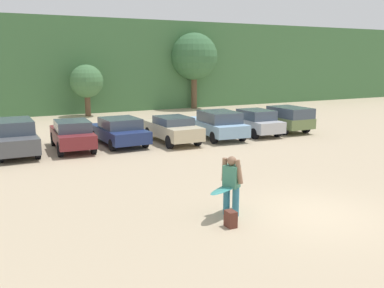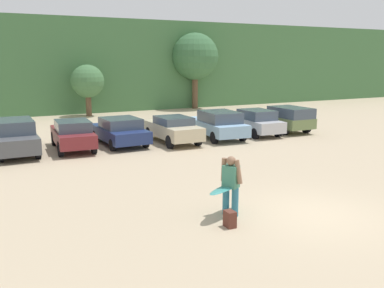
{
  "view_description": "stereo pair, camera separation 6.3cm",
  "coord_description": "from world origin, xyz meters",
  "px_view_note": "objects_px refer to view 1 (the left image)",
  "views": [
    {
      "loc": [
        -8.48,
        -8.76,
        4.43
      ],
      "look_at": [
        -1.04,
        5.94,
        1.13
      ],
      "focal_mm": 39.41,
      "sensor_mm": 36.0,
      "label": 1
    },
    {
      "loc": [
        -8.42,
        -8.79,
        4.43
      ],
      "look_at": [
        -1.04,
        5.94,
        1.13
      ],
      "focal_mm": 39.41,
      "sensor_mm": 36.0,
      "label": 2
    }
  ],
  "objects_px": {
    "parked_car_silver": "(254,122)",
    "surfboard_teal": "(227,187)",
    "parked_car_champagne": "(172,129)",
    "parked_car_olive_green": "(283,118)",
    "parked_car_dark_gray": "(15,136)",
    "backpack_dropped": "(231,219)",
    "parked_car_maroon": "(72,134)",
    "parked_car_navy": "(119,131)",
    "parked_car_sky_blue": "(217,124)",
    "person_adult": "(231,182)"
  },
  "relations": [
    {
      "from": "parked_car_silver",
      "to": "surfboard_teal",
      "type": "bearing_deg",
      "value": 143.82
    },
    {
      "from": "parked_car_champagne",
      "to": "parked_car_olive_green",
      "type": "distance_m",
      "value": 7.76
    },
    {
      "from": "parked_car_silver",
      "to": "parked_car_dark_gray",
      "type": "bearing_deg",
      "value": 89.17
    },
    {
      "from": "parked_car_champagne",
      "to": "surfboard_teal",
      "type": "relative_size",
      "value": 2.54
    },
    {
      "from": "parked_car_dark_gray",
      "to": "backpack_dropped",
      "type": "distance_m",
      "value": 13.07
    },
    {
      "from": "parked_car_maroon",
      "to": "parked_car_navy",
      "type": "distance_m",
      "value": 2.5
    },
    {
      "from": "parked_car_dark_gray",
      "to": "surfboard_teal",
      "type": "height_order",
      "value": "parked_car_dark_gray"
    },
    {
      "from": "parked_car_silver",
      "to": "parked_car_sky_blue",
      "type": "bearing_deg",
      "value": 93.43
    },
    {
      "from": "parked_car_silver",
      "to": "surfboard_teal",
      "type": "relative_size",
      "value": 2.51
    },
    {
      "from": "parked_car_olive_green",
      "to": "person_adult",
      "type": "distance_m",
      "value": 15.43
    },
    {
      "from": "parked_car_maroon",
      "to": "parked_car_champagne",
      "type": "xyz_separation_m",
      "value": [
        5.24,
        -0.49,
        -0.03
      ]
    },
    {
      "from": "parked_car_sky_blue",
      "to": "parked_car_maroon",
      "type": "bearing_deg",
      "value": 90.71
    },
    {
      "from": "parked_car_dark_gray",
      "to": "parked_car_navy",
      "type": "distance_m",
      "value": 5.11
    },
    {
      "from": "parked_car_sky_blue",
      "to": "parked_car_silver",
      "type": "height_order",
      "value": "parked_car_sky_blue"
    },
    {
      "from": "parked_car_olive_green",
      "to": "surfboard_teal",
      "type": "height_order",
      "value": "parked_car_olive_green"
    },
    {
      "from": "parked_car_dark_gray",
      "to": "person_adult",
      "type": "relative_size",
      "value": 2.68
    },
    {
      "from": "parked_car_champagne",
      "to": "parked_car_olive_green",
      "type": "bearing_deg",
      "value": -87.93
    },
    {
      "from": "parked_car_champagne",
      "to": "parked_car_silver",
      "type": "distance_m",
      "value": 5.43
    },
    {
      "from": "parked_car_maroon",
      "to": "person_adult",
      "type": "height_order",
      "value": "person_adult"
    },
    {
      "from": "parked_car_navy",
      "to": "person_adult",
      "type": "xyz_separation_m",
      "value": [
        -0.24,
        -11.49,
        0.24
      ]
    },
    {
      "from": "parked_car_maroon",
      "to": "surfboard_teal",
      "type": "relative_size",
      "value": 2.5
    },
    {
      "from": "parked_car_sky_blue",
      "to": "parked_car_silver",
      "type": "distance_m",
      "value": 2.62
    },
    {
      "from": "parked_car_maroon",
      "to": "person_adult",
      "type": "xyz_separation_m",
      "value": [
        2.26,
        -11.27,
        0.2
      ]
    },
    {
      "from": "surfboard_teal",
      "to": "parked_car_silver",
      "type": "bearing_deg",
      "value": -157.5
    },
    {
      "from": "parked_car_champagne",
      "to": "parked_car_maroon",
      "type": "bearing_deg",
      "value": 84.47
    },
    {
      "from": "parked_car_navy",
      "to": "parked_car_maroon",
      "type": "bearing_deg",
      "value": 92.61
    },
    {
      "from": "parked_car_silver",
      "to": "backpack_dropped",
      "type": "height_order",
      "value": "parked_car_silver"
    },
    {
      "from": "person_adult",
      "to": "surfboard_teal",
      "type": "relative_size",
      "value": 1.01
    },
    {
      "from": "parked_car_sky_blue",
      "to": "parked_car_silver",
      "type": "relative_size",
      "value": 1.11
    },
    {
      "from": "parked_car_navy",
      "to": "parked_car_champagne",
      "type": "relative_size",
      "value": 1.01
    },
    {
      "from": "parked_car_sky_blue",
      "to": "person_adult",
      "type": "bearing_deg",
      "value": 155.75
    },
    {
      "from": "parked_car_olive_green",
      "to": "parked_car_silver",
      "type": "bearing_deg",
      "value": 95.27
    },
    {
      "from": "parked_car_olive_green",
      "to": "backpack_dropped",
      "type": "distance_m",
      "value": 16.32
    },
    {
      "from": "parked_car_navy",
      "to": "person_adult",
      "type": "distance_m",
      "value": 11.49
    },
    {
      "from": "parked_car_silver",
      "to": "parked_car_maroon",
      "type": "bearing_deg",
      "value": 89.9
    },
    {
      "from": "parked_car_champagne",
      "to": "surfboard_teal",
      "type": "xyz_separation_m",
      "value": [
        -3.09,
        -10.73,
        0.07
      ]
    },
    {
      "from": "parked_car_olive_green",
      "to": "person_adult",
      "type": "xyz_separation_m",
      "value": [
        -10.74,
        -11.08,
        0.15
      ]
    },
    {
      "from": "parked_car_sky_blue",
      "to": "backpack_dropped",
      "type": "bearing_deg",
      "value": 155.45
    },
    {
      "from": "parked_car_dark_gray",
      "to": "parked_car_olive_green",
      "type": "height_order",
      "value": "parked_car_dark_gray"
    },
    {
      "from": "person_adult",
      "to": "parked_car_champagne",
      "type": "bearing_deg",
      "value": -134.67
    },
    {
      "from": "parked_car_maroon",
      "to": "parked_car_olive_green",
      "type": "distance_m",
      "value": 13.0
    },
    {
      "from": "parked_car_silver",
      "to": "parked_car_olive_green",
      "type": "bearing_deg",
      "value": -83.08
    },
    {
      "from": "parked_car_champagne",
      "to": "backpack_dropped",
      "type": "relative_size",
      "value": 9.78
    },
    {
      "from": "parked_car_sky_blue",
      "to": "backpack_dropped",
      "type": "relative_size",
      "value": 10.68
    },
    {
      "from": "parked_car_olive_green",
      "to": "backpack_dropped",
      "type": "bearing_deg",
      "value": 136.86
    },
    {
      "from": "person_adult",
      "to": "backpack_dropped",
      "type": "relative_size",
      "value": 3.89
    },
    {
      "from": "parked_car_maroon",
      "to": "parked_car_silver",
      "type": "xyz_separation_m",
      "value": [
        10.67,
        -0.39,
        -0.01
      ]
    },
    {
      "from": "backpack_dropped",
      "to": "parked_car_champagne",
      "type": "bearing_deg",
      "value": 73.27
    },
    {
      "from": "surfboard_teal",
      "to": "parked_car_sky_blue",
      "type": "bearing_deg",
      "value": -148.05
    },
    {
      "from": "person_adult",
      "to": "parked_car_dark_gray",
      "type": "bearing_deg",
      "value": -96.28
    }
  ]
}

